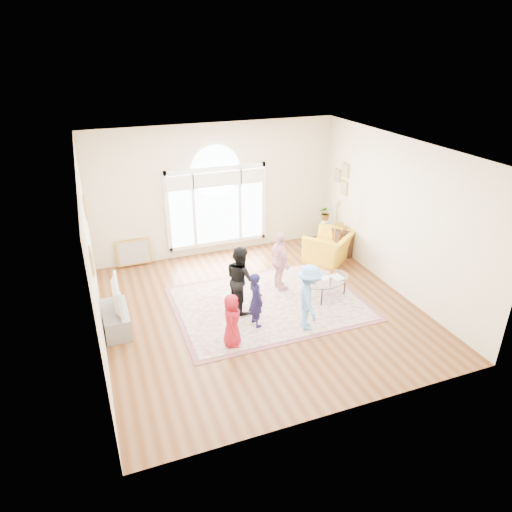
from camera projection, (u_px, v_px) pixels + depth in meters
name	position (u px, v px, depth m)	size (l,w,h in m)	color
ground	(261.00, 309.00, 9.13)	(6.00, 6.00, 0.00)	#552C12
room_shell	(218.00, 194.00, 10.86)	(6.00, 6.00, 6.00)	beige
area_rug	(269.00, 303.00, 9.32)	(3.60, 2.60, 0.02)	#C0B896
rug_border	(269.00, 303.00, 9.32)	(3.80, 2.80, 0.01)	brown
tv_console	(116.00, 320.00, 8.42)	(0.45, 1.00, 0.42)	gray
television	(113.00, 297.00, 8.21)	(0.16, 0.97, 0.56)	black
coffee_table	(327.00, 280.00, 9.41)	(1.25, 1.01, 0.54)	silver
armchair	(329.00, 247.00, 11.01)	(1.10, 0.96, 0.72)	gold
side_cabinet	(341.00, 242.00, 11.28)	(0.40, 0.50, 0.70)	black
floor_lamp	(336.00, 210.00, 10.68)	(0.27, 0.27, 1.51)	black
plant_pedestal	(324.00, 233.00, 11.85)	(0.20, 0.20, 0.70)	white
potted_plant	(326.00, 213.00, 11.62)	(0.35, 0.30, 0.39)	#33722D
leaning_picture	(135.00, 265.00, 10.91)	(0.80, 0.05, 0.62)	tan
child_red	(232.00, 320.00, 7.86)	(0.48, 0.31, 0.98)	#A71527
child_navy	(256.00, 300.00, 8.38)	(0.39, 0.26, 1.08)	#15153D
child_black	(241.00, 279.00, 8.83)	(0.65, 0.51, 1.35)	black
child_pink	(280.00, 262.00, 9.58)	(0.76, 0.32, 1.30)	#F5AFB8
child_blue	(309.00, 298.00, 8.26)	(0.82, 0.47, 1.27)	#68AAF2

